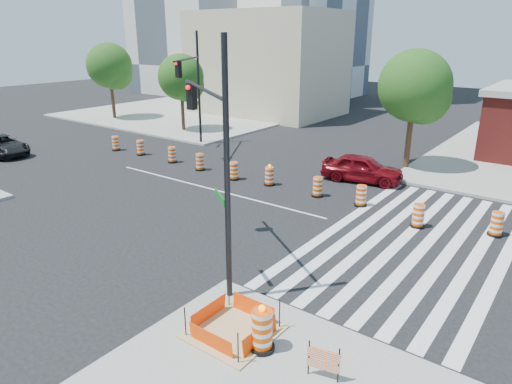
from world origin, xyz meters
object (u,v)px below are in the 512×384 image
signal_pole_nw (193,80)px  signal_pole_se (213,139)px  dark_suv (2,145)px  red_coupe (362,168)px

signal_pole_nw → signal_pole_se: bearing=16.0°
dark_suv → signal_pole_se: 23.26m
signal_pole_se → signal_pole_nw: 18.38m
signal_pole_se → dark_suv: bearing=25.8°
red_coupe → dark_suv: red_coupe is taller
dark_suv → signal_pole_nw: signal_pole_nw is taller
signal_pole_nw → dark_suv: bearing=-75.9°
signal_pole_se → signal_pole_nw: (-13.26, 12.72, 0.12)m
dark_suv → signal_pole_se: bearing=-95.6°
dark_suv → signal_pole_nw: 13.71m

